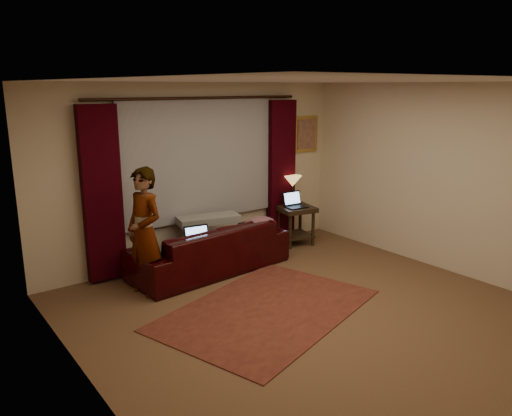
{
  "coord_description": "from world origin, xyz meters",
  "views": [
    {
      "loc": [
        -3.67,
        -3.86,
        2.55
      ],
      "look_at": [
        0.1,
        1.2,
        1.0
      ],
      "focal_mm": 35.0,
      "sensor_mm": 36.0,
      "label": 1
    }
  ],
  "objects": [
    {
      "name": "area_rug",
      "position": [
        -0.35,
        0.38,
        0.01
      ],
      "size": [
        2.93,
        2.37,
        0.01
      ],
      "primitive_type": "cube",
      "rotation": [
        0.0,
        0.0,
        0.3
      ],
      "color": "maroon",
      "rests_on": "floor"
    },
    {
      "name": "sheer_curtain",
      "position": [
        0.0,
        2.44,
        1.5
      ],
      "size": [
        2.5,
        0.05,
        1.8
      ],
      "primitive_type": "cube",
      "color": "#92939A",
      "rests_on": "wall_back"
    },
    {
      "name": "wall_right",
      "position": [
        2.5,
        0.0,
        1.3
      ],
      "size": [
        0.02,
        5.0,
        2.6
      ],
      "primitive_type": "cube",
      "color": "beige",
      "rests_on": "ground"
    },
    {
      "name": "curtain_rod",
      "position": [
        0.0,
        2.39,
        2.38
      ],
      "size": [
        0.04,
        0.04,
        3.4
      ],
      "primitive_type": "cylinder",
      "color": "black",
      "rests_on": "wall_back"
    },
    {
      "name": "drape_left",
      "position": [
        -1.5,
        2.39,
        1.18
      ],
      "size": [
        0.5,
        0.14,
        2.3
      ],
      "primitive_type": "cube",
      "color": "black",
      "rests_on": "floor"
    },
    {
      "name": "picture_frame",
      "position": [
        2.1,
        2.47,
        1.75
      ],
      "size": [
        0.5,
        0.04,
        0.6
      ],
      "primitive_type": "cube",
      "color": "gold",
      "rests_on": "wall_back"
    },
    {
      "name": "throw_blanket",
      "position": [
        -0.08,
        2.11,
        0.93
      ],
      "size": [
        0.94,
        0.54,
        0.1
      ],
      "primitive_type": "cube",
      "rotation": [
        0.0,
        0.0,
        -0.23
      ],
      "color": "gray",
      "rests_on": "sofa"
    },
    {
      "name": "clothing_pile",
      "position": [
        0.59,
        1.76,
        0.57
      ],
      "size": [
        0.57,
        0.48,
        0.21
      ],
      "primitive_type": "ellipsoid",
      "rotation": [
        0.0,
        0.0,
        0.21
      ],
      "color": "#814F5D",
      "rests_on": "sofa"
    },
    {
      "name": "wall_back",
      "position": [
        0.0,
        2.5,
        1.3
      ],
      "size": [
        5.0,
        0.02,
        2.6
      ],
      "primitive_type": "cube",
      "color": "beige",
      "rests_on": "ground"
    },
    {
      "name": "ceiling",
      "position": [
        0.0,
        0.0,
        2.6
      ],
      "size": [
        5.0,
        5.0,
        0.02
      ],
      "primitive_type": "cube",
      "color": "silver",
      "rests_on": "ground"
    },
    {
      "name": "tiffany_lamp",
      "position": [
        1.64,
        2.26,
        0.87
      ],
      "size": [
        0.35,
        0.35,
        0.48
      ],
      "primitive_type": null,
      "rotation": [
        0.0,
        0.0,
        -0.2
      ],
      "color": "olive",
      "rests_on": "end_table"
    },
    {
      "name": "laptop_table",
      "position": [
        1.54,
        2.04,
        0.76
      ],
      "size": [
        0.37,
        0.39,
        0.25
      ],
      "primitive_type": null,
      "rotation": [
        0.0,
        0.0,
        -0.07
      ],
      "color": "black",
      "rests_on": "end_table"
    },
    {
      "name": "drape_right",
      "position": [
        1.5,
        2.39,
        1.18
      ],
      "size": [
        0.5,
        0.14,
        2.3
      ],
      "primitive_type": "cube",
      "color": "black",
      "rests_on": "floor"
    },
    {
      "name": "floor",
      "position": [
        0.0,
        0.0,
        -0.01
      ],
      "size": [
        5.0,
        5.0,
        0.01
      ],
      "primitive_type": "cube",
      "color": "brown",
      "rests_on": "ground"
    },
    {
      "name": "laptop_sofa",
      "position": [
        -0.47,
        1.68,
        0.59
      ],
      "size": [
        0.4,
        0.43,
        0.25
      ],
      "primitive_type": null,
      "rotation": [
        0.0,
        0.0,
        -0.14
      ],
      "color": "black",
      "rests_on": "sofa"
    },
    {
      "name": "wall_left",
      "position": [
        -2.5,
        0.0,
        1.3
      ],
      "size": [
        0.02,
        5.0,
        2.6
      ],
      "primitive_type": "cube",
      "color": "beige",
      "rests_on": "ground"
    },
    {
      "name": "sofa",
      "position": [
        -0.21,
        1.87,
        0.46
      ],
      "size": [
        2.36,
        1.17,
        0.92
      ],
      "primitive_type": "imported",
      "rotation": [
        0.0,
        0.0,
        3.23
      ],
      "color": "black",
      "rests_on": "floor"
    },
    {
      "name": "person",
      "position": [
        -1.26,
        1.67,
        0.8
      ],
      "size": [
        0.55,
        0.55,
        1.6
      ],
      "primitive_type": "imported",
      "rotation": [
        0.0,
        0.0,
        -1.39
      ],
      "color": "gray",
      "rests_on": "floor"
    },
    {
      "name": "end_table",
      "position": [
        1.57,
        2.09,
        0.32
      ],
      "size": [
        0.65,
        0.65,
        0.63
      ],
      "primitive_type": "cube",
      "rotation": [
        0.0,
        0.0,
        -0.21
      ],
      "color": "black",
      "rests_on": "floor"
    }
  ]
}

